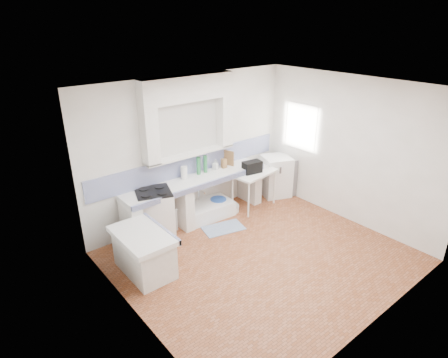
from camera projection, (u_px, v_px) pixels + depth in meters
floor at (261, 257)px, 6.39m from camera, size 4.50×4.50×0.00m
ceiling at (269, 89)px, 5.27m from camera, size 4.50×4.50×0.00m
wall_back at (191, 149)px, 7.25m from camera, size 4.50×0.00×4.50m
wall_front at (387, 234)px, 4.41m from camera, size 4.50×0.00×4.50m
wall_left at (132, 229)px, 4.52m from camera, size 0.00×4.50×4.50m
wall_right at (349, 151)px, 7.14m from camera, size 0.00×4.50×4.50m
alcove_mass at (188, 88)px, 6.63m from camera, size 1.90×0.25×0.45m
window_frame at (306, 126)px, 8.01m from camera, size 0.35×0.86×1.06m
lace_valance at (303, 109)px, 7.78m from camera, size 0.01×0.84×0.24m
counter_slab at (197, 181)px, 7.19m from camera, size 3.00×0.60×0.08m
counter_lip at (205, 185)px, 6.99m from camera, size 3.00×0.04×0.10m
counter_pier_left at (132, 225)px, 6.55m from camera, size 0.20×0.55×0.82m
counter_pier_mid at (182, 207)px, 7.17m from camera, size 0.20×0.55×0.82m
counter_pier_right at (250, 183)px, 8.19m from camera, size 0.20×0.55×0.82m
peninsula_top at (142, 235)px, 5.77m from camera, size 0.70×1.10×0.08m
peninsula_base at (144, 255)px, 5.91m from camera, size 0.60×1.00×0.62m
peninsula_lip at (161, 228)px, 5.96m from camera, size 0.04×1.10×0.10m
backsplash at (192, 163)px, 7.36m from camera, size 4.27×0.03×0.40m
stove at (155, 215)px, 6.82m from camera, size 0.79×0.78×0.88m
sink at (205, 211)px, 7.60m from camera, size 1.15×0.68×0.27m
side_table at (254, 190)px, 7.91m from camera, size 1.02×0.65×0.04m
fridge at (276, 176)px, 8.45m from camera, size 0.76×0.76×0.90m
bucket_red at (201, 217)px, 7.39m from camera, size 0.29×0.29×0.27m
bucket_orange at (216, 212)px, 7.58m from camera, size 0.30×0.30×0.24m
bucket_blue at (218, 206)px, 7.77m from camera, size 0.35×0.35×0.31m
basin_white at (231, 208)px, 7.85m from camera, size 0.45×0.45×0.14m
water_bottle_a at (198, 211)px, 7.60m from camera, size 0.08×0.08×0.28m
water_bottle_b at (207, 206)px, 7.78m from camera, size 0.10×0.10×0.29m
black_bag at (252, 167)px, 7.68m from camera, size 0.41×0.28×0.24m
green_bottle_a at (199, 166)px, 7.30m from camera, size 0.10×0.10×0.35m
green_bottle_b at (205, 164)px, 7.40m from camera, size 0.10×0.10×0.34m
knife_block at (224, 163)px, 7.65m from camera, size 0.10×0.08×0.19m
cutting_board at (229, 158)px, 7.76m from camera, size 0.09×0.23×0.32m
paper_towel at (184, 173)px, 7.13m from camera, size 0.16×0.16×0.25m
soap_bottle at (215, 165)px, 7.57m from camera, size 0.12×0.12×0.20m
rug at (223, 228)px, 7.23m from camera, size 0.86×0.62×0.01m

